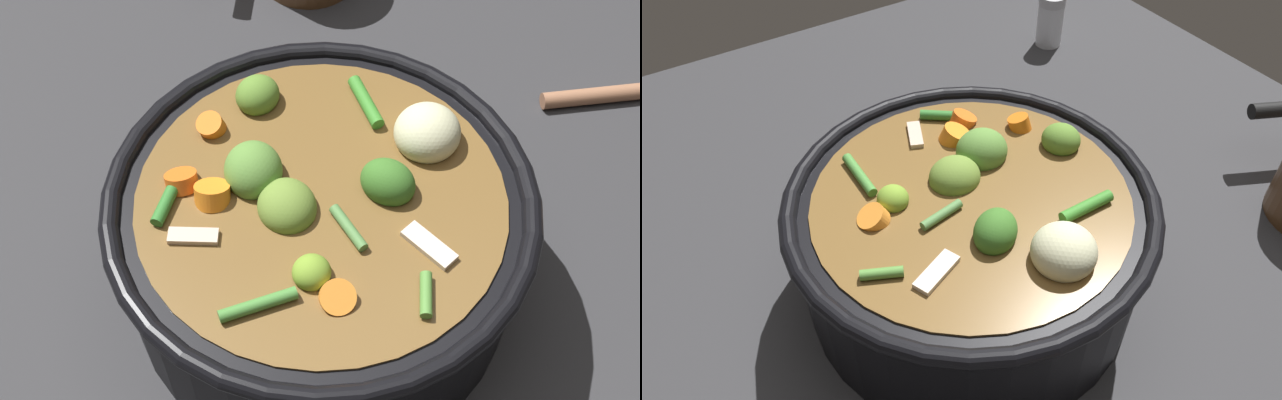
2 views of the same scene
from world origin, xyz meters
The scene contains 3 objects.
ground_plane centered at (0.00, 0.00, 0.00)m, with size 1.10×1.10×0.00m, color #2D2D30.
cooking_pot centered at (0.00, 0.00, 0.07)m, with size 0.32×0.32×0.15m.
salt_shaker centered at (-0.31, 0.35, 0.04)m, with size 0.04×0.04×0.08m.
Camera 2 is at (0.30, -0.20, 0.47)m, focal length 33.66 mm.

